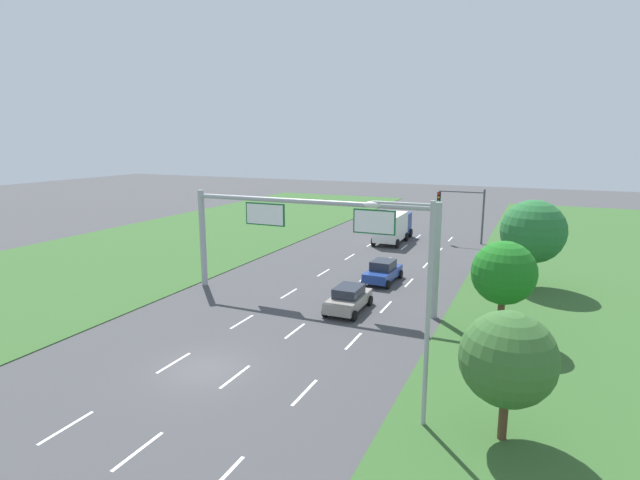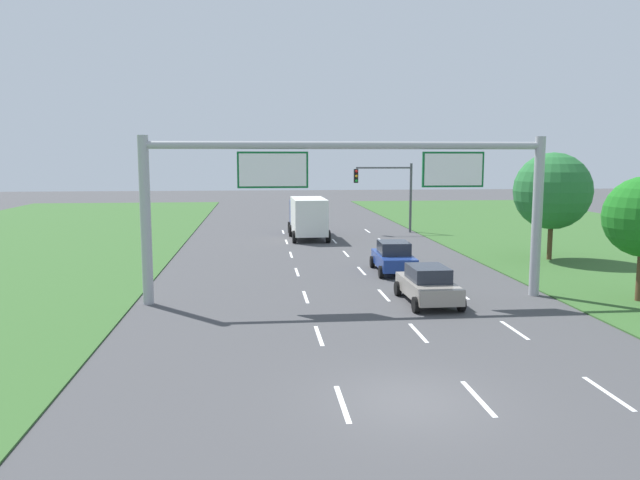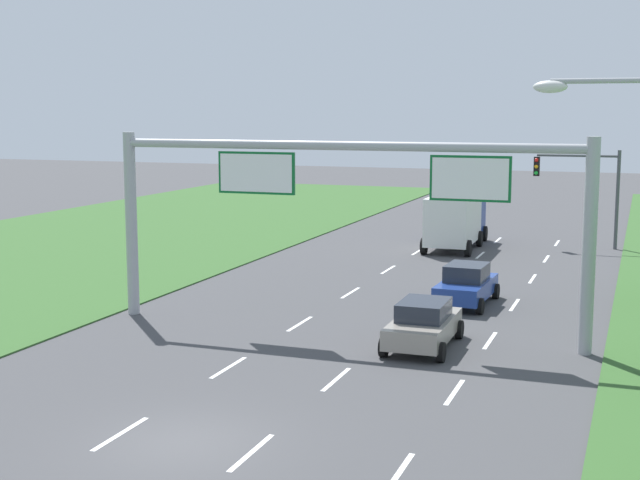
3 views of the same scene
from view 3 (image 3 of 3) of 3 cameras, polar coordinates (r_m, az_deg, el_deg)
The scene contains 9 objects.
ground_plane at distance 21.88m, azimuth -8.69°, elevation -12.71°, with size 200.00×200.00×0.00m, color #424244.
lane_dashes_inner_left at distance 30.31m, azimuth -3.38°, elevation -6.63°, with size 0.14×56.40×0.01m.
lane_dashes_inner_right at distance 29.14m, azimuth 3.00°, elevation -7.25°, with size 0.14×56.40×0.01m.
lane_dashes_slip at distance 28.35m, azimuth 9.84°, elevation -7.80°, with size 0.14×56.40×0.01m.
car_near_red at distance 29.82m, azimuth 6.63°, elevation -5.36°, with size 2.11×4.21×1.57m.
car_lead_silver at distance 36.55m, azimuth 9.35°, elevation -2.84°, with size 2.18×4.26×1.65m.
box_truck at distance 51.35m, azimuth 8.70°, elevation 1.34°, with size 2.77×7.32×3.07m.
sign_gantry at distance 30.95m, azimuth 1.43°, elevation 2.87°, with size 17.24×0.44×7.00m.
traffic_light_mast at distance 52.82m, azimuth 16.44°, elevation 3.69°, with size 4.76×0.49×5.60m.
Camera 3 is at (9.96, -17.84, 7.81)m, focal length 50.00 mm.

